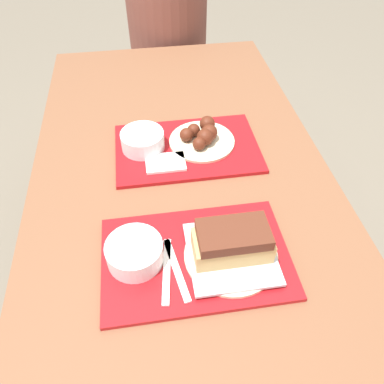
{
  "coord_description": "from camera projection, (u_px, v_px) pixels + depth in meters",
  "views": [
    {
      "loc": [
        -0.09,
        -0.66,
        1.47
      ],
      "look_at": [
        0.01,
        -0.0,
        0.77
      ],
      "focal_mm": 35.0,
      "sensor_mm": 36.0,
      "label": 1
    }
  ],
  "objects": [
    {
      "name": "tray_far",
      "position": [
        187.0,
        148.0,
        1.14
      ],
      "size": [
        0.43,
        0.28,
        0.01
      ],
      "color": "#B21419",
      "rests_on": "picnic_table"
    },
    {
      "name": "napkin_far",
      "position": [
        166.0,
        163.0,
        1.08
      ],
      "size": [
        0.11,
        0.08,
        0.01
      ],
      "color": "white",
      "rests_on": "tray_far"
    },
    {
      "name": "condiment_packet",
      "position": [
        192.0,
        233.0,
        0.91
      ],
      "size": [
        0.04,
        0.03,
        0.01
      ],
      "color": "#A59E93",
      "rests_on": "tray_near"
    },
    {
      "name": "tray_near",
      "position": [
        196.0,
        257.0,
        0.87
      ],
      "size": [
        0.43,
        0.28,
        0.01
      ],
      "color": "#B21419",
      "rests_on": "picnic_table"
    },
    {
      "name": "picnic_table",
      "position": [
        188.0,
        223.0,
        1.06
      ],
      "size": [
        0.86,
        1.86,
        0.73
      ],
      "color": "brown",
      "rests_on": "ground_plane"
    },
    {
      "name": "person_seated_across",
      "position": [
        168.0,
        28.0,
        1.8
      ],
      "size": [
        0.37,
        0.37,
        0.72
      ],
      "color": "brown",
      "rests_on": "picnic_bench_far"
    },
    {
      "name": "brisket_sandwich_plate",
      "position": [
        232.0,
        246.0,
        0.84
      ],
      "size": [
        0.22,
        0.22,
        0.1
      ],
      "color": "beige",
      "rests_on": "tray_near"
    },
    {
      "name": "bowl_coleslaw_far",
      "position": [
        143.0,
        140.0,
        1.12
      ],
      "size": [
        0.13,
        0.13,
        0.05
      ],
      "color": "silver",
      "rests_on": "tray_far"
    },
    {
      "name": "bowl_coleslaw_near",
      "position": [
        135.0,
        252.0,
        0.84
      ],
      "size": [
        0.13,
        0.13,
        0.05
      ],
      "color": "silver",
      "rests_on": "tray_near"
    },
    {
      "name": "picnic_bench_far",
      "position": [
        159.0,
        95.0,
        2.05
      ],
      "size": [
        0.82,
        0.28,
        0.42
      ],
      "color": "brown",
      "rests_on": "ground_plane"
    },
    {
      "name": "wings_plate_far",
      "position": [
        202.0,
        136.0,
        1.14
      ],
      "size": [
        0.2,
        0.2,
        0.06
      ],
      "color": "beige",
      "rests_on": "tray_far"
    },
    {
      "name": "plastic_knife_near",
      "position": [
        176.0,
        269.0,
        0.84
      ],
      "size": [
        0.05,
        0.17,
        0.0
      ],
      "color": "white",
      "rests_on": "tray_near"
    },
    {
      "name": "ground_plane",
      "position": [
        189.0,
        323.0,
        1.52
      ],
      "size": [
        12.0,
        12.0,
        0.0
      ],
      "primitive_type": "plane",
      "color": "#706656"
    },
    {
      "name": "plastic_fork_near",
      "position": [
        167.0,
        270.0,
        0.84
      ],
      "size": [
        0.04,
        0.17,
        0.0
      ],
      "color": "white",
      "rests_on": "tray_near"
    }
  ]
}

